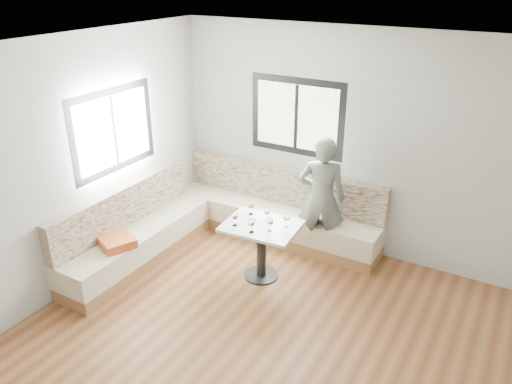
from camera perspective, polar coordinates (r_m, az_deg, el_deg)
room at (r=4.16m, az=0.20°, el=-4.13°), size 5.01×5.01×2.81m
banquette at (r=6.54m, az=-4.50°, el=-3.59°), size 2.90×2.80×0.95m
table at (r=5.80m, az=0.61°, el=-5.27°), size 0.89×0.72×0.69m
person at (r=6.17m, az=7.50°, el=-0.71°), size 0.67×0.54×1.59m
olive_ramekin at (r=5.81m, az=-0.38°, el=-3.06°), size 0.09×0.09×0.04m
wine_glass_a at (r=5.65m, az=-2.45°, el=-2.77°), size 0.08×0.08×0.17m
wine_glass_b at (r=5.51m, az=-0.52°, el=-3.53°), size 0.08×0.08×0.17m
wine_glass_c at (r=5.54m, az=1.64°, el=-3.39°), size 0.08×0.08×0.17m
wine_glass_d at (r=5.76m, az=1.26°, el=-2.21°), size 0.08×0.08×0.17m
wine_glass_e at (r=5.63m, az=3.54°, el=-2.93°), size 0.08×0.08×0.17m
wine_glass_f at (r=5.90m, az=-0.61°, el=-1.50°), size 0.08×0.08×0.17m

